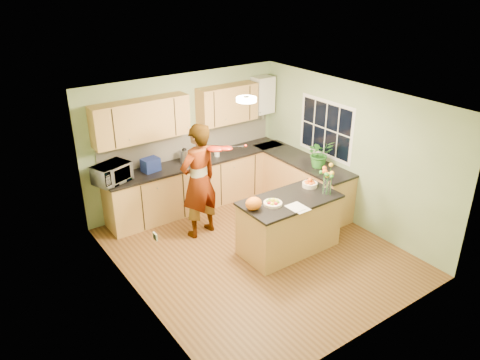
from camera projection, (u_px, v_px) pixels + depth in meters
floor at (256, 252)px, 7.58m from camera, size 4.50×4.50×0.00m
ceiling at (259, 101)px, 6.54m from camera, size 4.00×4.50×0.02m
wall_back at (185, 141)px, 8.73m from camera, size 4.00×0.02×2.50m
wall_front at (375, 249)px, 5.39m from camera, size 4.00×0.02×2.50m
wall_left at (134, 220)px, 6.01m from camera, size 0.02×4.50×2.50m
wall_right at (349, 154)px, 8.11m from camera, size 0.02×4.50×2.50m
back_counter at (199, 182)px, 8.89m from camera, size 3.64×0.62×0.94m
right_counter at (301, 182)px, 8.91m from camera, size 0.62×2.24×0.94m
splashback at (190, 142)px, 8.79m from camera, size 3.60×0.02×0.52m
upper_cabinets at (179, 113)px, 8.26m from camera, size 3.20×0.34×0.70m
boiler at (263, 95)px, 9.23m from camera, size 0.40×0.30×0.86m
window_right at (326, 129)px, 8.42m from camera, size 0.01×1.30×1.05m
light_switch at (155, 236)px, 5.55m from camera, size 0.02×0.09×0.09m
ceiling_lamp at (246, 99)px, 6.78m from camera, size 0.30×0.30×0.07m
peninsula_island at (289, 224)px, 7.49m from camera, size 1.60×0.82×0.91m
fruit_dish at (273, 202)px, 7.10m from camera, size 0.29×0.29×0.10m
orange_bowl at (310, 183)px, 7.67m from camera, size 0.25×0.25×0.14m
flower_vase at (328, 173)px, 7.33m from camera, size 0.28×0.28×0.53m
orange_bag at (254, 204)px, 6.94m from camera, size 0.28×0.25×0.20m
papers at (298, 208)px, 7.02m from camera, size 0.24×0.33×0.01m
violinist at (199, 181)px, 7.71m from camera, size 0.79×0.59×1.98m
violin at (215, 149)px, 7.40m from camera, size 0.70×0.60×0.17m
microwave at (112, 173)px, 7.72m from camera, size 0.69×0.57×0.32m
blue_box at (151, 165)px, 8.17m from camera, size 0.32×0.26×0.24m
kettle at (185, 156)px, 8.52m from camera, size 0.17×0.17×0.33m
jar_cream at (207, 152)px, 8.80m from camera, size 0.12×0.12×0.18m
jar_white at (217, 152)px, 8.81m from camera, size 0.12×0.12×0.15m
potted_plant at (320, 153)px, 8.28m from camera, size 0.55×0.51×0.51m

